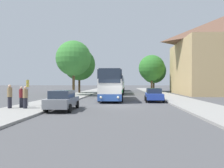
# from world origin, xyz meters

# --- Properties ---
(ground_plane) EXTENTS (300.00, 300.00, 0.00)m
(ground_plane) POSITION_xyz_m (0.00, 0.00, 0.00)
(ground_plane) COLOR #4C4C4F
(ground_plane) RESTS_ON ground
(sidewalk_left) EXTENTS (4.00, 120.00, 0.15)m
(sidewalk_left) POSITION_xyz_m (-7.00, 0.00, 0.07)
(sidewalk_left) COLOR gray
(sidewalk_left) RESTS_ON ground_plane
(sidewalk_right) EXTENTS (4.00, 120.00, 0.15)m
(sidewalk_right) POSITION_xyz_m (7.00, 0.00, 0.07)
(sidewalk_right) COLOR gray
(sidewalk_right) RESTS_ON ground_plane
(bus_front) EXTENTS (2.87, 10.32, 3.56)m
(bus_front) POSITION_xyz_m (-1.00, 6.54, 1.89)
(bus_front) COLOR #2D519E
(bus_front) RESTS_ON ground_plane
(bus_middle) EXTENTS (2.91, 11.83, 3.41)m
(bus_middle) POSITION_xyz_m (-0.88, 20.93, 1.82)
(bus_middle) COLOR #238942
(bus_middle) RESTS_ON ground_plane
(bus_rear) EXTENTS (3.05, 10.93, 3.22)m
(bus_rear) POSITION_xyz_m (-0.89, 36.26, 1.73)
(bus_rear) COLOR silver
(bus_rear) RESTS_ON ground_plane
(parked_car_left_curb) EXTENTS (1.97, 4.41, 1.52)m
(parked_car_left_curb) POSITION_xyz_m (-4.15, -3.51, 0.79)
(parked_car_left_curb) COLOR slate
(parked_car_left_curb) RESTS_ON ground_plane
(parked_car_right_near) EXTENTS (2.10, 4.23, 1.48)m
(parked_car_right_near) POSITION_xyz_m (3.85, 4.51, 0.77)
(parked_car_right_near) COLOR #233D9E
(parked_car_right_near) RESTS_ON ground_plane
(bus_stop_sign) EXTENTS (0.08, 0.45, 2.23)m
(bus_stop_sign) POSITION_xyz_m (-7.51, -2.10, 1.54)
(bus_stop_sign) COLOR gray
(bus_stop_sign) RESTS_ON sidewalk_left
(pedestrian_waiting_near) EXTENTS (0.36, 0.36, 1.68)m
(pedestrian_waiting_near) POSITION_xyz_m (-6.98, -3.71, 1.00)
(pedestrian_waiting_near) COLOR #23232D
(pedestrian_waiting_near) RESTS_ON sidewalk_left
(pedestrian_waiting_far) EXTENTS (0.36, 0.36, 1.66)m
(pedestrian_waiting_far) POSITION_xyz_m (-7.59, -3.09, 0.98)
(pedestrian_waiting_far) COLOR #23232D
(pedestrian_waiting_far) RESTS_ON sidewalk_left
(pedestrian_walking_back) EXTENTS (0.36, 0.36, 1.82)m
(pedestrian_walking_back) POSITION_xyz_m (-8.24, -3.64, 1.08)
(pedestrian_walking_back) COLOR #23232D
(pedestrian_walking_back) RESTS_ON sidewalk_left
(tree_left_near) EXTENTS (5.60, 5.60, 8.65)m
(tree_left_near) POSITION_xyz_m (-7.50, 14.45, 5.99)
(tree_left_near) COLOR #513D23
(tree_left_near) RESTS_ON sidewalk_left
(tree_left_far) EXTENTS (6.25, 6.25, 8.65)m
(tree_left_far) POSITION_xyz_m (-8.19, 22.23, 5.66)
(tree_left_far) COLOR #47331E
(tree_left_far) RESTS_ON sidewalk_left
(tree_right_near) EXTENTS (5.66, 5.66, 8.00)m
(tree_right_near) POSITION_xyz_m (6.56, 28.00, 5.31)
(tree_right_near) COLOR brown
(tree_right_near) RESTS_ON sidewalk_right
(tree_right_mid) EXTENTS (5.90, 5.90, 7.73)m
(tree_right_mid) POSITION_xyz_m (7.67, 32.99, 4.92)
(tree_right_mid) COLOR #47331E
(tree_right_mid) RESTS_ON sidewalk_right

